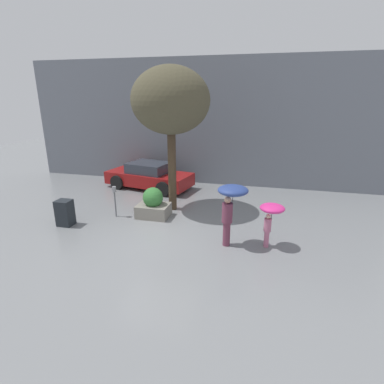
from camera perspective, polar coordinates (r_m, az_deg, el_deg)
name	(u,v)px	position (r m, az deg, el deg)	size (l,w,h in m)	color
ground_plane	(158,237)	(9.64, -6.44, -8.50)	(40.00, 40.00, 0.00)	slate
building_facade	(202,123)	(14.95, 1.90, 13.02)	(18.00, 0.30, 6.00)	slate
planter_box	(153,205)	(11.03, -7.39, -2.39)	(1.15, 0.88, 1.12)	gray
person_adult	(231,200)	(8.61, 7.45, -1.47)	(0.87, 0.87, 1.85)	brown
person_child	(271,213)	(8.85, 14.85, -3.84)	(0.71, 0.71, 1.33)	#B76684
parked_car_near	(149,176)	(14.53, -8.15, 3.02)	(4.33, 2.50, 1.24)	maroon
street_tree	(171,102)	(11.09, -4.09, 16.81)	(2.81, 2.81, 5.30)	#423323
parking_meter	(115,195)	(11.18, -14.53, -0.55)	(0.14, 0.14, 1.16)	#595B60
newspaper_box	(65,213)	(11.12, -23.05, -3.67)	(0.50, 0.44, 0.90)	#1E2328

